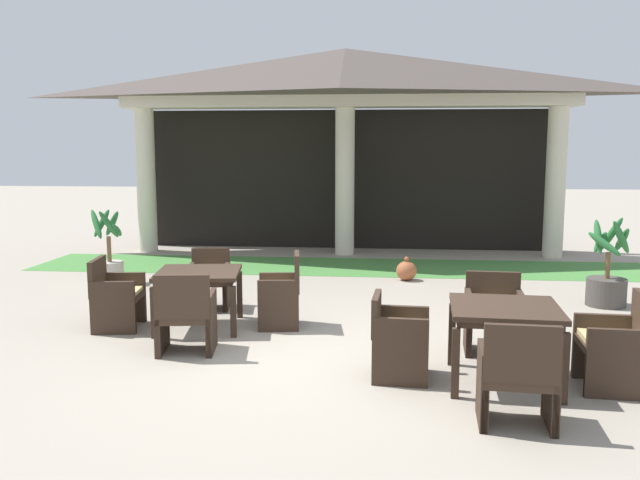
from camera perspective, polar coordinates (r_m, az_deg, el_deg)
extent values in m
plane|color=#9E9384|center=(7.26, -1.35, -10.07)|extent=(60.00, 60.00, 0.00)
cylinder|color=beige|center=(14.85, -14.62, 4.91)|extent=(0.40, 0.40, 3.05)
cylinder|color=beige|center=(13.97, 2.13, 4.99)|extent=(0.40, 0.40, 3.05)
cylinder|color=beige|center=(14.36, 19.46, 4.62)|extent=(0.40, 0.40, 3.05)
cube|color=beige|center=(13.98, 2.17, 11.73)|extent=(9.35, 0.70, 0.24)
pyramid|color=#514742|center=(14.03, 2.18, 14.14)|extent=(9.75, 2.57, 0.94)
cube|color=black|center=(14.87, 2.34, 5.17)|extent=(9.15, 0.16, 3.05)
cube|color=#47843D|center=(12.63, 1.68, -2.27)|extent=(11.55, 1.96, 0.01)
cube|color=#38281E|center=(8.44, -10.34, -2.78)|extent=(1.13, 1.13, 0.05)
cube|color=#38281E|center=(8.45, -10.33, -3.11)|extent=(1.04, 1.04, 0.05)
cube|color=#38281E|center=(8.15, -14.00, -6.04)|extent=(0.08, 0.08, 0.62)
cube|color=#38281E|center=(8.01, -7.41, -6.10)|extent=(0.08, 0.08, 0.62)
cube|color=#38281E|center=(9.04, -12.81, -4.62)|extent=(0.08, 0.08, 0.62)
cube|color=#38281E|center=(8.92, -6.88, -4.65)|extent=(0.08, 0.08, 0.62)
cube|color=#38281E|center=(8.69, -16.81, -4.65)|extent=(0.62, 0.68, 0.07)
cube|color=#E0CC7F|center=(8.68, -16.83, -4.26)|extent=(0.57, 0.63, 0.05)
cube|color=#38281E|center=(8.71, -18.47, -2.96)|extent=(0.14, 0.62, 0.45)
cube|color=#38281E|center=(8.98, -16.34, -4.72)|extent=(0.54, 0.13, 0.65)
cube|color=#38281E|center=(8.44, -17.28, -5.57)|extent=(0.54, 0.13, 0.65)
cube|color=#38281E|center=(8.95, -14.81, -5.65)|extent=(0.06, 0.06, 0.37)
cube|color=#38281E|center=(8.42, -15.63, -6.53)|extent=(0.06, 0.06, 0.37)
cube|color=#38281E|center=(9.07, -17.80, -5.59)|extent=(0.06, 0.06, 0.37)
cube|color=#38281E|center=(8.54, -18.80, -6.45)|extent=(0.06, 0.06, 0.37)
cube|color=#38281E|center=(7.54, -11.34, -6.40)|extent=(0.66, 0.63, 0.07)
cube|color=#E0CC7F|center=(7.53, -11.35, -5.96)|extent=(0.61, 0.58, 0.05)
cube|color=#38281E|center=(7.23, -11.72, -4.80)|extent=(0.59, 0.14, 0.48)
cube|color=#38281E|center=(7.61, -13.38, -6.87)|extent=(0.14, 0.56, 0.66)
cube|color=#38281E|center=(7.52, -9.24, -6.92)|extent=(0.14, 0.56, 0.66)
cube|color=#38281E|center=(7.88, -12.94, -7.44)|extent=(0.06, 0.06, 0.36)
cube|color=#38281E|center=(7.80, -9.05, -7.50)|extent=(0.06, 0.06, 0.36)
cube|color=#38281E|center=(7.41, -13.65, -8.46)|extent=(0.06, 0.06, 0.36)
cube|color=#38281E|center=(7.32, -9.52, -8.54)|extent=(0.06, 0.06, 0.36)
cube|color=#38281E|center=(9.46, -9.46, -3.48)|extent=(0.60, 0.61, 0.07)
cube|color=#E0CC7F|center=(9.45, -9.47, -3.12)|extent=(0.56, 0.56, 0.05)
cube|color=#38281E|center=(9.66, -9.31, -1.84)|extent=(0.54, 0.13, 0.39)
cube|color=#38281E|center=(9.45, -7.96, -3.93)|extent=(0.13, 0.54, 0.62)
cube|color=#38281E|center=(9.51, -10.93, -3.92)|extent=(0.13, 0.54, 0.62)
cube|color=#38281E|center=(9.25, -8.13, -5.06)|extent=(0.06, 0.06, 0.35)
cube|color=#38281E|center=(9.31, -11.08, -5.04)|extent=(0.06, 0.06, 0.35)
cube|color=#38281E|center=(9.71, -7.85, -4.42)|extent=(0.06, 0.06, 0.35)
cube|color=#38281E|center=(9.77, -10.65, -4.41)|extent=(0.06, 0.06, 0.35)
cube|color=#38281E|center=(8.41, -3.55, -4.54)|extent=(0.57, 0.59, 0.07)
cube|color=#E0CC7F|center=(8.40, -3.56, -4.14)|extent=(0.52, 0.55, 0.05)
cube|color=#38281E|center=(8.35, -1.98, -2.72)|extent=(0.13, 0.53, 0.47)
cube|color=#38281E|center=(8.20, -3.58, -5.65)|extent=(0.51, 0.13, 0.64)
cube|color=#38281E|center=(8.67, -3.51, -4.89)|extent=(0.51, 0.13, 0.64)
cube|color=#38281E|center=(8.24, -5.13, -6.48)|extent=(0.06, 0.06, 0.39)
cube|color=#38281E|center=(8.70, -4.98, -5.70)|extent=(0.06, 0.06, 0.39)
cube|color=#38281E|center=(8.23, -2.01, -6.47)|extent=(0.06, 0.06, 0.39)
cube|color=#38281E|center=(8.69, -2.03, -5.69)|extent=(0.06, 0.06, 0.39)
cube|color=#38281E|center=(6.58, 15.53, -5.64)|extent=(1.07, 1.07, 0.05)
cube|color=#38281E|center=(6.59, 15.51, -6.11)|extent=(0.98, 0.98, 0.06)
cube|color=#38281E|center=(6.20, 11.49, -10.27)|extent=(0.07, 0.07, 0.65)
cube|color=#38281E|center=(6.31, 20.14, -10.28)|extent=(0.07, 0.07, 0.65)
cube|color=#38281E|center=(7.10, 11.19, -7.92)|extent=(0.07, 0.07, 0.65)
cube|color=#38281E|center=(7.19, 18.73, -7.98)|extent=(0.07, 0.07, 0.65)
cube|color=#38281E|center=(6.83, 23.63, -8.18)|extent=(0.61, 0.62, 0.07)
cube|color=#E0CC7F|center=(6.82, 23.66, -7.70)|extent=(0.56, 0.57, 0.05)
cube|color=#38281E|center=(6.61, 24.16, -9.67)|extent=(0.57, 0.10, 0.65)
cube|color=#38281E|center=(7.11, 23.04, -8.38)|extent=(0.57, 0.10, 0.65)
cube|color=#38281E|center=(6.59, 21.89, -10.76)|extent=(0.06, 0.06, 0.39)
cube|color=#38281E|center=(7.08, 20.95, -9.42)|extent=(0.06, 0.06, 0.39)
cube|color=#38281E|center=(7.21, 25.01, -9.35)|extent=(0.06, 0.06, 0.39)
cube|color=#38281E|center=(7.59, 14.64, -6.25)|extent=(0.63, 0.56, 0.07)
cube|color=#E0CC7F|center=(7.57, 14.65, -5.81)|extent=(0.58, 0.52, 0.05)
cube|color=#38281E|center=(7.77, 14.53, -4.11)|extent=(0.60, 0.10, 0.41)
cube|color=#38281E|center=(7.64, 16.71, -6.87)|extent=(0.09, 0.53, 0.67)
cube|color=#38281E|center=(7.59, 12.50, -6.83)|extent=(0.09, 0.53, 0.67)
cube|color=#38281E|center=(7.45, 16.84, -8.40)|extent=(0.06, 0.06, 0.38)
cube|color=#38281E|center=(7.40, 12.63, -8.37)|extent=(0.06, 0.06, 0.38)
cube|color=#38281E|center=(7.90, 16.39, -7.45)|extent=(0.06, 0.06, 0.38)
cube|color=#38281E|center=(7.85, 12.43, -7.41)|extent=(0.06, 0.06, 0.38)
cube|color=#38281E|center=(6.62, 6.95, -8.24)|extent=(0.56, 0.57, 0.07)
cube|color=#E0CC7F|center=(6.60, 6.96, -7.74)|extent=(0.52, 0.52, 0.05)
cube|color=#38281E|center=(6.57, 4.84, -6.28)|extent=(0.09, 0.54, 0.38)
cube|color=#38281E|center=(6.88, 7.02, -8.28)|extent=(0.53, 0.09, 0.66)
cube|color=#38281E|center=(6.41, 6.85, -9.51)|extent=(0.53, 0.09, 0.66)
cube|color=#38281E|center=(6.91, 8.99, -9.50)|extent=(0.06, 0.06, 0.37)
cube|color=#38281E|center=(6.45, 8.97, -10.77)|extent=(0.06, 0.06, 0.37)
cube|color=#38281E|center=(6.93, 5.01, -9.39)|extent=(0.06, 0.06, 0.37)
cube|color=#38281E|center=(6.47, 4.70, -10.65)|extent=(0.06, 0.06, 0.37)
cube|color=#38281E|center=(5.74, 16.47, -11.19)|extent=(0.61, 0.53, 0.07)
cube|color=#E0CC7F|center=(5.72, 16.49, -10.63)|extent=(0.57, 0.49, 0.05)
cube|color=#38281E|center=(5.45, 16.89, -9.32)|extent=(0.59, 0.10, 0.47)
cube|color=#38281E|center=(5.74, 13.68, -11.89)|extent=(0.09, 0.50, 0.64)
cube|color=#38281E|center=(5.81, 19.16, -11.87)|extent=(0.09, 0.50, 0.64)
cube|color=#38281E|center=(5.99, 13.55, -12.44)|extent=(0.06, 0.06, 0.36)
cube|color=#38281E|center=(6.06, 18.66, -12.42)|extent=(0.06, 0.06, 0.36)
cube|color=#38281E|center=(5.58, 13.90, -14.01)|extent=(0.06, 0.06, 0.36)
cube|color=#38281E|center=(5.65, 19.41, -13.96)|extent=(0.06, 0.06, 0.36)
cylinder|color=#B2AD9E|center=(11.68, -17.48, -2.63)|extent=(0.44, 0.44, 0.35)
cylinder|color=brown|center=(11.62, -17.56, -0.75)|extent=(0.07, 0.07, 0.42)
ellipsoid|color=#286B33|center=(11.52, -16.95, 0.79)|extent=(0.10, 0.36, 0.29)
ellipsoid|color=#286B33|center=(11.66, -17.32, 1.36)|extent=(0.33, 0.17, 0.46)
ellipsoid|color=#286B33|center=(11.69, -18.13, 1.38)|extent=(0.27, 0.39, 0.49)
ellipsoid|color=#286B33|center=(11.51, -18.55, 1.30)|extent=(0.38, 0.41, 0.51)
ellipsoid|color=#286B33|center=(11.43, -17.59, 1.28)|extent=(0.37, 0.26, 0.49)
cylinder|color=#47423D|center=(10.36, 23.23, -4.11)|extent=(0.55, 0.55, 0.39)
cylinder|color=brown|center=(10.29, 23.35, -2.01)|extent=(0.07, 0.07, 0.38)
ellipsoid|color=#286B33|center=(10.31, 24.38, 0.02)|extent=(0.14, 0.44, 0.43)
ellipsoid|color=#286B33|center=(10.36, 23.62, 0.46)|extent=(0.36, 0.26, 0.54)
ellipsoid|color=#286B33|center=(10.31, 22.83, -0.16)|extent=(0.32, 0.29, 0.34)
ellipsoid|color=#286B33|center=(10.19, 22.66, 0.28)|extent=(0.11, 0.39, 0.50)
ellipsoid|color=#286B33|center=(10.03, 23.12, -0.32)|extent=(0.47, 0.35, 0.37)
ellipsoid|color=#286B33|center=(10.13, 24.31, 0.21)|extent=(0.41, 0.35, 0.53)
ellipsoid|color=#9E5633|center=(11.42, 7.39, -2.62)|extent=(0.35, 0.35, 0.33)
sphere|color=#9E5633|center=(11.38, 7.41, -1.61)|extent=(0.08, 0.08, 0.08)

